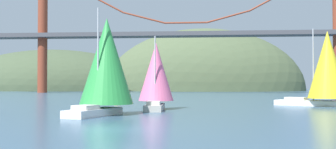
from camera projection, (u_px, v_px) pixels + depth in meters
The scene contains 8 objects.
ground_plane at pixel (117, 130), 24.11m from camera, with size 360.00×360.00×0.00m, color #385670.
headland_center at pixel (203, 91), 158.16m from camera, with size 76.70×44.00×47.71m, color #4C5B3D.
headland_left at pixel (52, 90), 163.28m from camera, with size 81.74×44.00×32.28m, color #425138.
suspension_bridge at pixel (186, 30), 119.14m from camera, with size 121.45×6.00×39.85m.
sailboat_green_sail at pixel (106, 63), 35.95m from camera, with size 5.95×8.16×9.14m.
sailboat_yellow_sail at pixel (326, 67), 49.15m from camera, with size 9.14×7.41×9.38m.
sailboat_pink_spinnaker at pixel (156, 74), 43.20m from camera, with size 3.81×6.63×7.58m.
channel_buoy at pixel (117, 100), 57.35m from camera, with size 1.10×1.10×2.64m.
Camera 1 is at (5.02, -23.83, 2.71)m, focal length 44.07 mm.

